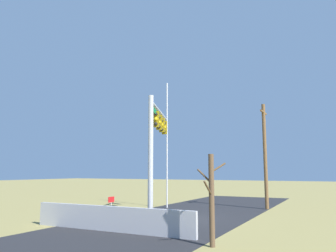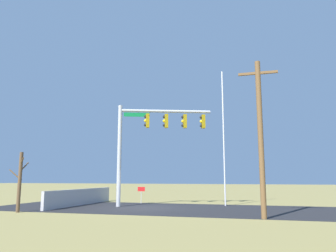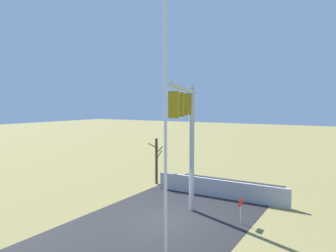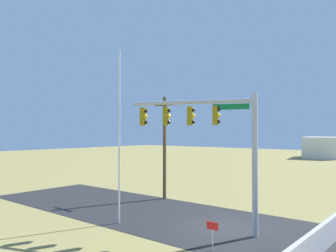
{
  "view_description": "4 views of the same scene",
  "coord_description": "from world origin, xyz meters",
  "px_view_note": "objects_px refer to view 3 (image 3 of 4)",
  "views": [
    {
      "loc": [
        17.78,
        8.62,
        2.72
      ],
      "look_at": [
        -1.58,
        -1.24,
        5.65
      ],
      "focal_mm": 35.73,
      "sensor_mm": 36.0,
      "label": 1
    },
    {
      "loc": [
        -7.12,
        20.12,
        1.91
      ],
      "look_at": [
        -1.03,
        -1.85,
        5.52
      ],
      "focal_mm": 34.95,
      "sensor_mm": 36.0,
      "label": 2
    },
    {
      "loc": [
        -13.18,
        -8.08,
        5.84
      ],
      "look_at": [
        -1.85,
        -1.27,
        4.93
      ],
      "focal_mm": 33.55,
      "sensor_mm": 36.0,
      "label": 3
    },
    {
      "loc": [
        9.09,
        -15.6,
        5.01
      ],
      "look_at": [
        -1.86,
        -2.3,
        5.32
      ],
      "focal_mm": 36.07,
      "sensor_mm": 36.0,
      "label": 4
    }
  ],
  "objects_px": {
    "flagpole": "(166,139)",
    "bare_tree": "(156,160)",
    "signal_mast": "(187,123)",
    "open_sign": "(241,206)"
  },
  "relations": [
    {
      "from": "bare_tree",
      "to": "open_sign",
      "type": "xyz_separation_m",
      "value": [
        -4.44,
        -7.79,
        -0.83
      ]
    },
    {
      "from": "signal_mast",
      "to": "flagpole",
      "type": "relative_size",
      "value": 0.72
    },
    {
      "from": "signal_mast",
      "to": "flagpole",
      "type": "bearing_deg",
      "value": -159.95
    },
    {
      "from": "bare_tree",
      "to": "open_sign",
      "type": "relative_size",
      "value": 2.75
    },
    {
      "from": "bare_tree",
      "to": "flagpole",
      "type": "bearing_deg",
      "value": -145.63
    },
    {
      "from": "signal_mast",
      "to": "bare_tree",
      "type": "xyz_separation_m",
      "value": [
        5.81,
        5.54,
        -3.22
      ]
    },
    {
      "from": "flagpole",
      "to": "bare_tree",
      "type": "height_order",
      "value": "flagpole"
    },
    {
      "from": "signal_mast",
      "to": "open_sign",
      "type": "xyz_separation_m",
      "value": [
        1.37,
        -2.25,
        -4.05
      ]
    },
    {
      "from": "flagpole",
      "to": "bare_tree",
      "type": "relative_size",
      "value": 2.85
    },
    {
      "from": "signal_mast",
      "to": "flagpole",
      "type": "distance_m",
      "value": 5.24
    }
  ]
}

